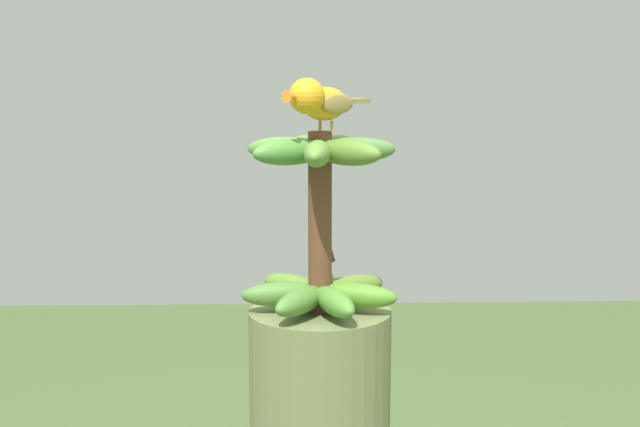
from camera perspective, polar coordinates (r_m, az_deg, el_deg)
banana_bunch at (r=1.43m, az=0.01°, el=-0.62°), size 0.26×0.26×0.30m
perched_bird at (r=1.39m, az=-0.08°, el=7.44°), size 0.17×0.15×0.09m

